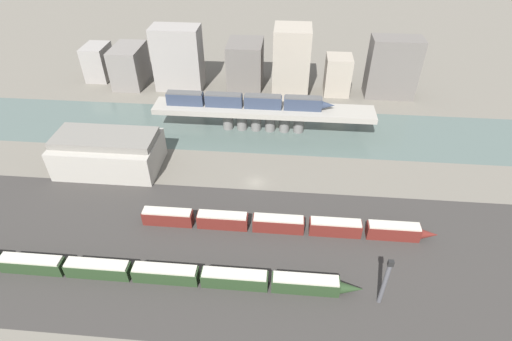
{
  "coord_description": "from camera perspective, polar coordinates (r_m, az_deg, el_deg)",
  "views": [
    {
      "loc": [
        7.11,
        -79.95,
        65.79
      ],
      "look_at": [
        0.0,
        1.08,
        3.09
      ],
      "focal_mm": 28.0,
      "sensor_mm": 36.0,
      "label": 1
    }
  ],
  "objects": [
    {
      "name": "train_on_bridge",
      "position": [
        120.6,
        -1.26,
        9.91
      ],
      "size": [
        50.33,
        2.78,
        4.07
      ],
      "color": "#2D384C",
      "rests_on": "bridge"
    },
    {
      "name": "city_block_far_left",
      "position": [
        166.93,
        -21.61,
        14.2
      ],
      "size": [
        8.22,
        11.18,
        12.72
      ],
      "primitive_type": "cube",
      "color": "gray",
      "rests_on": "ground"
    },
    {
      "name": "bridge",
      "position": [
        122.07,
        1.04,
        8.21
      ],
      "size": [
        66.55,
        8.67,
        7.72
      ],
      "color": "gray",
      "rests_on": "ground"
    },
    {
      "name": "city_block_center",
      "position": [
        149.27,
        -11.07,
        15.46
      ],
      "size": [
        16.69,
        9.37,
        22.21
      ],
      "primitive_type": "cube",
      "color": "gray",
      "rests_on": "ground"
    },
    {
      "name": "train_yard_mid",
      "position": [
        90.15,
        4.04,
        -7.66
      ],
      "size": [
        65.86,
        2.71,
        3.79
      ],
      "color": "#5B1E19",
      "rests_on": "ground"
    },
    {
      "name": "warehouse_building",
      "position": [
        113.42,
        -20.33,
        2.5
      ],
      "size": [
        26.75,
        15.31,
        10.18
      ],
      "color": "#9E998E",
      "rests_on": "ground"
    },
    {
      "name": "ground_plane",
      "position": [
        103.78,
        -0.05,
        -1.71
      ],
      "size": [
        400.0,
        400.0,
        0.0
      ],
      "primitive_type": "plane",
      "color": "#666056"
    },
    {
      "name": "railbed_yard",
      "position": [
        86.65,
        -1.48,
        -11.78
      ],
      "size": [
        280.0,
        42.0,
        0.01
      ],
      "primitive_type": "cube",
      "color": "#33302D",
      "rests_on": "ground"
    },
    {
      "name": "city_block_left",
      "position": [
        158.06,
        -17.59,
        14.09
      ],
      "size": [
        10.32,
        15.54,
        14.06
      ],
      "primitive_type": "cube",
      "color": "slate",
      "rests_on": "ground"
    },
    {
      "name": "city_block_right",
      "position": [
        149.99,
        -1.52,
        14.97
      ],
      "size": [
        12.31,
        14.66,
        16.1
      ],
      "primitive_type": "cube",
      "color": "#605B56",
      "rests_on": "ground"
    },
    {
      "name": "city_block_low",
      "position": [
        148.69,
        18.92,
        13.72
      ],
      "size": [
        16.73,
        8.69,
        20.6
      ],
      "primitive_type": "cube",
      "color": "#605B56",
      "rests_on": "ground"
    },
    {
      "name": "river_water",
      "position": [
        125.05,
        1.01,
        5.88
      ],
      "size": [
        320.0,
        26.23,
        0.01
      ],
      "primitive_type": "cube",
      "color": "#4C5B56",
      "rests_on": "ground"
    },
    {
      "name": "city_block_tall",
      "position": [
        147.16,
        11.59,
        13.21
      ],
      "size": [
        8.81,
        9.12,
        13.48
      ],
      "primitive_type": "cube",
      "color": "gray",
      "rests_on": "ground"
    },
    {
      "name": "train_yard_near",
      "position": [
        84.59,
        -16.32,
        -13.74
      ],
      "size": [
        86.08,
        2.76,
        3.53
      ],
      "color": "#23381E",
      "rests_on": "ground"
    },
    {
      "name": "signal_tower",
      "position": [
        78.32,
        17.93,
        -14.91
      ],
      "size": [
        1.0,
        0.81,
        11.67
      ],
      "color": "#4C4C51",
      "rests_on": "ground"
    },
    {
      "name": "city_block_far_right",
      "position": [
        142.42,
        5.07,
        15.23
      ],
      "size": [
        12.37,
        12.28,
        23.7
      ],
      "primitive_type": "cube",
      "color": "gray",
      "rests_on": "ground"
    }
  ]
}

